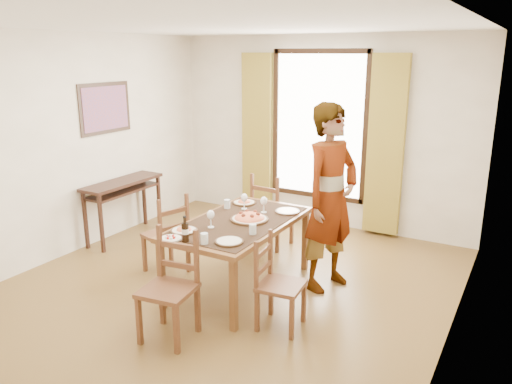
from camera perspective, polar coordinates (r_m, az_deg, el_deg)
The scene contains 22 objects.
ground at distance 5.51m, azimuth -3.42°, elevation -10.80°, with size 5.00×5.00×0.00m, color #4F3418.
room_shell at distance 5.12m, azimuth -2.96°, elevation 5.41°, with size 4.60×5.10×2.74m.
console_table at distance 6.92m, azimuth -14.98°, elevation 0.32°, with size 0.38×1.20×0.80m.
dining_table at distance 5.24m, azimuth -1.95°, elevation -4.00°, with size 0.95×1.67×0.76m.
chair_west at distance 5.76m, azimuth -10.13°, elevation -5.05°, with size 0.52×0.52×0.94m.
chair_north at distance 6.44m, azimuth 1.72°, elevation -2.37°, with size 0.46×0.46×0.99m.
chair_south at distance 4.51m, azimuth -9.80°, elevation -10.91°, with size 0.49×0.49×0.98m.
chair_east at distance 4.62m, azimuth 2.51°, elevation -10.65°, with size 0.42×0.42×0.87m.
man at distance 5.25m, azimuth 8.52°, elevation -0.71°, with size 0.68×0.83×1.98m, color gray.
plate_sw at distance 4.95m, azimuth -8.22°, elevation -4.21°, with size 0.27×0.27×0.05m, color silver, non-canonical shape.
plate_se at distance 4.63m, azimuth -3.08°, elevation -5.48°, with size 0.27×0.27×0.05m, color silver, non-canonical shape.
plate_nw at distance 5.80m, azimuth -1.35°, elevation -1.07°, with size 0.27×0.27×0.05m, color silver, non-canonical shape.
plate_ne at distance 5.50m, azimuth 3.60°, elevation -2.04°, with size 0.27×0.27×0.05m, color silver, non-canonical shape.
pasta_platter at distance 5.21m, azimuth -0.76°, elevation -2.75°, with size 0.40×0.40×0.10m, color red, non-canonical shape.
caprese_plate at distance 4.77m, azimuth -9.73°, elevation -5.14°, with size 0.20×0.20×0.04m, color silver, non-canonical shape.
wine_glass_a at distance 5.01m, azimuth -5.20°, elevation -3.07°, with size 0.08×0.08×0.18m, color white, non-canonical shape.
wine_glass_b at distance 5.45m, azimuth 0.89°, elevation -1.45°, with size 0.08×0.08×0.18m, color white, non-canonical shape.
wine_glass_c at distance 5.57m, azimuth -1.36°, elevation -1.07°, with size 0.08×0.08×0.18m, color white, non-canonical shape.
tumbler_a at distance 4.83m, azimuth -0.38°, elevation -4.26°, with size 0.07×0.07×0.10m, color silver.
tumbler_b at distance 5.63m, azimuth -3.31°, elevation -1.37°, with size 0.07×0.07×0.10m, color silver.
tumbler_c at distance 4.62m, azimuth -5.92°, elevation -5.30°, with size 0.07×0.07×0.10m, color silver.
wine_bottle at distance 4.67m, azimuth -8.11°, elevation -4.18°, with size 0.07×0.07×0.25m, color black, non-canonical shape.
Camera 1 is at (2.72, -4.11, 2.45)m, focal length 35.00 mm.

